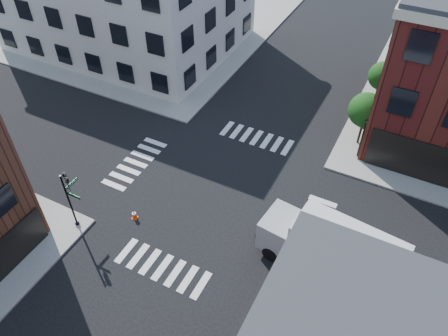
% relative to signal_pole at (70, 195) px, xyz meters
% --- Properties ---
extents(ground, '(120.00, 120.00, 0.00)m').
position_rel_signal_pole_xyz_m(ground, '(6.72, 6.68, -2.86)').
color(ground, black).
rests_on(ground, ground).
extents(sidewalk_nw, '(30.00, 30.00, 0.15)m').
position_rel_signal_pole_xyz_m(sidewalk_nw, '(-14.28, 27.68, -2.78)').
color(sidewalk_nw, gray).
rests_on(sidewalk_nw, ground).
extents(tree_near, '(2.69, 2.69, 4.49)m').
position_rel_signal_pole_xyz_m(tree_near, '(14.28, 16.65, 0.30)').
color(tree_near, black).
rests_on(tree_near, ground).
extents(tree_far, '(2.43, 2.43, 4.07)m').
position_rel_signal_pole_xyz_m(tree_far, '(14.28, 22.65, 0.02)').
color(tree_far, black).
rests_on(tree_far, ground).
extents(signal_pole, '(1.29, 1.24, 4.60)m').
position_rel_signal_pole_xyz_m(signal_pole, '(0.00, 0.00, 0.00)').
color(signal_pole, black).
rests_on(signal_pole, ground).
extents(box_truck, '(8.72, 3.53, 3.86)m').
position_rel_signal_pole_xyz_m(box_truck, '(15.69, 4.02, -0.85)').
color(box_truck, silver).
rests_on(box_truck, ground).
extents(traffic_cone, '(0.44, 0.44, 0.71)m').
position_rel_signal_pole_xyz_m(traffic_cone, '(2.92, 2.13, -2.52)').
color(traffic_cone, '#E3440A').
rests_on(traffic_cone, ground).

